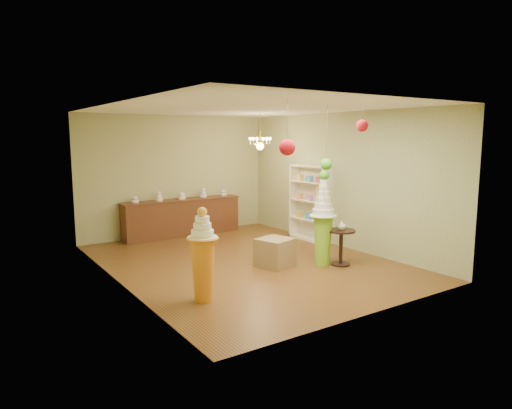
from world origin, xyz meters
TOP-DOWN VIEW (x-y plane):
  - floor at (0.00, 0.00)m, footprint 6.50×6.50m
  - ceiling at (0.00, 0.00)m, footprint 6.50×6.50m
  - wall_back at (0.00, 3.25)m, footprint 5.00×0.04m
  - wall_front at (0.00, -3.25)m, footprint 5.00×0.04m
  - wall_left at (-2.50, 0.00)m, footprint 0.04×6.50m
  - wall_right at (2.50, 0.00)m, footprint 0.04×6.50m
  - pedestal_green at (1.11, -1.01)m, footprint 0.67×0.67m
  - pedestal_orange at (-1.71, -1.48)m, footprint 0.50×0.50m
  - burlap_riser at (0.30, -0.57)m, footprint 0.73×0.73m
  - sideboard at (0.00, 2.97)m, footprint 3.04×0.54m
  - shelving_unit at (2.34, 0.80)m, footprint 0.33×1.20m
  - round_table at (1.40, -1.22)m, footprint 0.68×0.68m
  - vase at (1.40, -1.22)m, footprint 0.19×0.19m
  - pom_red_left at (-0.55, -2.01)m, footprint 0.25×0.25m
  - pom_green_mid at (0.78, -1.42)m, footprint 0.20×0.20m
  - pom_red_right at (0.56, -2.44)m, footprint 0.18×0.18m
  - chandelier at (1.34, 1.46)m, footprint 0.67×0.67m

SIDE VIEW (x-z plane):
  - floor at x=0.00m, z-range 0.00..0.00m
  - burlap_riser at x=0.30m, z-range 0.00..0.54m
  - round_table at x=1.40m, z-range 0.10..0.80m
  - sideboard at x=0.00m, z-range -0.10..1.06m
  - pedestal_orange at x=-1.71m, z-range -0.11..1.33m
  - pedestal_green at x=1.11m, z-range -0.19..1.65m
  - vase at x=1.40m, z-range 0.70..0.88m
  - shelving_unit at x=2.34m, z-range 0.00..1.80m
  - wall_back at x=0.00m, z-range 0.00..3.00m
  - wall_front at x=0.00m, z-range 0.00..3.00m
  - wall_left at x=-2.50m, z-range 0.00..3.00m
  - wall_right at x=2.50m, z-range 0.00..3.00m
  - pom_green_mid at x=0.78m, z-range 1.42..2.55m
  - chandelier at x=1.34m, z-range 1.88..2.73m
  - pom_red_left at x=-0.55m, z-range 1.90..2.71m
  - pom_red_right at x=0.56m, z-range 2.40..2.86m
  - ceiling at x=0.00m, z-range 3.00..3.00m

